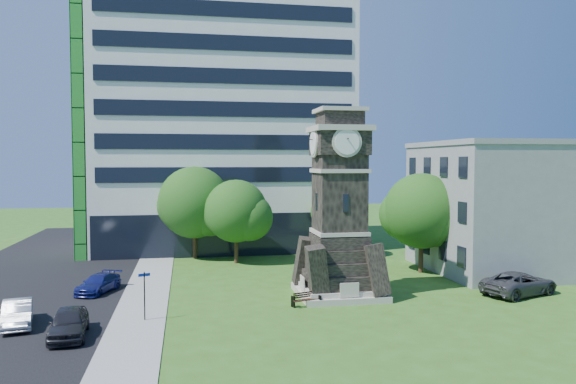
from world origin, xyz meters
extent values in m
plane|color=#325718|center=(0.00, 0.00, 0.00)|extent=(160.00, 160.00, 0.00)
cube|color=gray|center=(-9.50, 5.00, 0.03)|extent=(3.00, 70.00, 0.06)
cube|color=black|center=(-18.00, 5.00, 0.01)|extent=(14.00, 80.00, 0.02)
cube|color=#BAB0A2|center=(3.00, 2.00, 0.20)|extent=(5.40, 5.40, 0.40)
cube|color=#BAB0A2|center=(3.00, 2.00, 0.55)|extent=(4.80, 4.80, 0.30)
cube|color=black|center=(3.00, 2.00, 7.20)|extent=(3.00, 3.00, 6.40)
cube|color=#BAB0A2|center=(3.00, 2.00, 4.20)|extent=(3.25, 3.25, 0.25)
cube|color=#BAB0A2|center=(3.00, 2.00, 8.20)|extent=(3.25, 3.25, 0.25)
cube|color=black|center=(3.00, 0.48, 6.20)|extent=(0.35, 0.08, 1.10)
cube|color=black|center=(3.00, 2.00, 10.00)|extent=(3.30, 3.30, 1.60)
cube|color=#BAB0A2|center=(3.00, 2.00, 10.90)|extent=(3.70, 3.70, 0.35)
cylinder|color=white|center=(3.00, 0.23, 10.00)|extent=(1.56, 0.06, 1.56)
cylinder|color=white|center=(1.23, 2.00, 10.00)|extent=(0.06, 1.56, 1.56)
cube|color=black|center=(3.00, 2.00, 11.50)|extent=(2.60, 2.60, 0.90)
cube|color=#BAB0A2|center=(3.00, 2.00, 12.10)|extent=(3.00, 3.00, 0.25)
cube|color=white|center=(-3.00, 26.00, 14.00)|extent=(25.00, 15.00, 28.00)
cube|color=black|center=(-3.00, 18.80, 2.00)|extent=(24.50, 0.80, 4.00)
cube|color=gray|center=(20.00, 8.00, 5.00)|extent=(15.00, 12.00, 10.00)
cube|color=gray|center=(20.00, 8.00, 10.20)|extent=(15.20, 12.20, 0.40)
imported|color=black|center=(-12.66, -4.15, 0.74)|extent=(2.10, 4.46, 1.48)
imported|color=#ACAFB4|center=(-15.75, -1.65, 0.68)|extent=(2.34, 4.36, 1.36)
imported|color=navy|center=(-12.69, 5.65, 0.60)|extent=(3.03, 4.47, 1.20)
imported|color=#414145|center=(14.76, -0.01, 0.77)|extent=(6.06, 4.30, 1.53)
cube|color=black|center=(-0.53, -0.45, 0.33)|extent=(0.06, 0.43, 0.67)
cube|color=black|center=(1.09, -0.45, 0.33)|extent=(0.06, 0.43, 0.67)
cube|color=#371912|center=(0.28, -0.45, 0.43)|extent=(1.72, 0.46, 0.04)
cube|color=#371912|center=(0.28, -0.24, 0.70)|extent=(1.72, 0.04, 0.38)
cylinder|color=black|center=(-9.13, -1.86, 1.37)|extent=(0.07, 0.07, 2.73)
cube|color=#0E2A9D|center=(-9.13, -1.86, 2.57)|extent=(0.66, 0.04, 0.16)
cylinder|color=#332114|center=(-6.09, 18.12, 1.48)|extent=(0.41, 0.41, 2.97)
sphere|color=#28591A|center=(-6.09, 18.12, 5.11)|extent=(6.53, 6.53, 6.53)
sphere|color=#28591A|center=(-4.79, 17.47, 4.53)|extent=(4.90, 4.90, 4.90)
sphere|color=#28591A|center=(-7.24, 18.94, 4.78)|extent=(4.57, 4.57, 4.57)
cylinder|color=#332114|center=(-2.59, 15.02, 1.32)|extent=(0.34, 0.34, 2.63)
sphere|color=#34691F|center=(-2.59, 15.02, 4.53)|extent=(5.44, 5.44, 5.44)
sphere|color=#34691F|center=(-1.51, 14.47, 4.02)|extent=(4.08, 4.08, 4.08)
sphere|color=#34691F|center=(-3.55, 15.70, 4.24)|extent=(3.81, 3.81, 3.81)
cylinder|color=#332114|center=(6.83, 16.77, 1.27)|extent=(0.36, 0.36, 2.54)
sphere|color=#32671E|center=(6.83, 16.77, 4.37)|extent=(4.35, 4.35, 4.35)
sphere|color=#32671E|center=(7.70, 16.34, 3.88)|extent=(3.27, 3.27, 3.27)
sphere|color=#32671E|center=(6.07, 17.32, 4.09)|extent=(3.05, 3.05, 3.05)
cylinder|color=#332114|center=(11.46, 8.26, 1.42)|extent=(0.37, 0.37, 2.85)
sphere|color=#27641D|center=(11.46, 8.26, 4.91)|extent=(5.97, 5.97, 5.97)
sphere|color=#27641D|center=(12.65, 7.67, 4.35)|extent=(4.47, 4.47, 4.47)
sphere|color=#27641D|center=(10.42, 9.01, 4.59)|extent=(4.18, 4.18, 4.18)
camera|label=1|loc=(-6.81, -33.27, 8.75)|focal=35.00mm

